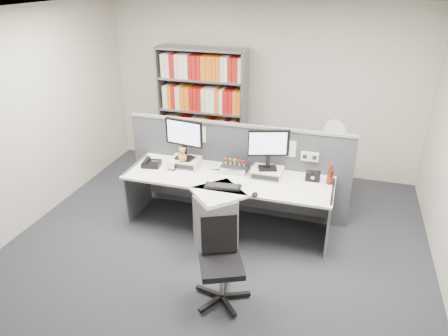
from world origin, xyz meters
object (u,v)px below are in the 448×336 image
(cola_bottle, at_px, (330,177))
(filing_cabinet, at_px, (329,175))
(desk_phone, at_px, (151,163))
(speaker, at_px, (313,176))
(mouse, at_px, (255,195))
(office_chair, at_px, (221,258))
(monitor_right, at_px, (269,146))
(desk_fan, at_px, (334,133))
(desktop_pc, at_px, (235,167))
(shelving_unit, at_px, (203,112))
(keyboard, at_px, (223,187))
(desk, at_px, (223,204))
(monitor_left, at_px, (184,136))
(desk_calendar, at_px, (172,166))

(cola_bottle, bearing_deg, filing_cabinet, 91.61)
(desk_phone, xyz_separation_m, cola_bottle, (2.29, 0.16, 0.06))
(speaker, bearing_deg, mouse, -135.03)
(speaker, xyz_separation_m, office_chair, (-0.73, -1.47, -0.31))
(monitor_right, relative_size, speaker, 2.90)
(desk_phone, relative_size, filing_cabinet, 0.37)
(monitor_right, xyz_separation_m, desk_phone, (-1.52, -0.14, -0.37))
(speaker, distance_m, desk_fan, 1.01)
(monitor_right, distance_m, cola_bottle, 0.82)
(desktop_pc, relative_size, shelving_unit, 0.17)
(keyboard, height_order, office_chair, office_chair)
(desk_phone, bearing_deg, desk, -12.84)
(monitor_left, xyz_separation_m, mouse, (1.07, -0.55, -0.40))
(mouse, xyz_separation_m, cola_bottle, (0.80, 0.56, 0.08))
(keyboard, bearing_deg, desk, 107.19)
(monitor_left, height_order, desk_fan, monitor_left)
(monitor_left, bearing_deg, speaker, 1.64)
(desktop_pc, height_order, desk_calendar, desk_calendar)
(monitor_right, distance_m, office_chair, 1.58)
(desktop_pc, height_order, filing_cabinet, desktop_pc)
(shelving_unit, height_order, filing_cabinet, shelving_unit)
(monitor_right, height_order, desk_phone, monitor_right)
(monitor_right, bearing_deg, speaker, 4.85)
(desk_phone, bearing_deg, cola_bottle, 3.96)
(cola_bottle, distance_m, office_chair, 1.75)
(desk, height_order, mouse, mouse)
(speaker, bearing_deg, cola_bottle, -8.85)
(cola_bottle, relative_size, office_chair, 0.30)
(desk, distance_m, shelving_unit, 2.12)
(monitor_right, relative_size, mouse, 4.55)
(cola_bottle, bearing_deg, desktop_pc, 178.39)
(desk_fan, bearing_deg, desk_calendar, -148.81)
(shelving_unit, bearing_deg, monitor_left, -79.72)
(keyboard, xyz_separation_m, speaker, (1.00, 0.50, 0.05))
(desktop_pc, bearing_deg, office_chair, -80.09)
(keyboard, relative_size, speaker, 2.51)
(desk, height_order, desktop_pc, desktop_pc)
(monitor_left, height_order, monitor_right, monitor_left)
(desk, distance_m, desk_calendar, 0.85)
(monitor_right, height_order, keyboard, monitor_right)
(desktop_pc, distance_m, shelving_unit, 1.71)
(desk_calendar, bearing_deg, speaker, 6.92)
(desk_phone, xyz_separation_m, desk_fan, (2.26, 1.16, 0.26))
(keyboard, distance_m, cola_bottle, 1.30)
(monitor_left, distance_m, filing_cabinet, 2.24)
(keyboard, xyz_separation_m, desk_phone, (-1.08, 0.31, 0.02))
(mouse, relative_size, office_chair, 0.13)
(desk_fan, bearing_deg, monitor_left, -151.03)
(desk, distance_m, office_chair, 1.08)
(desktop_pc, xyz_separation_m, office_chair, (0.26, -1.47, -0.30))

